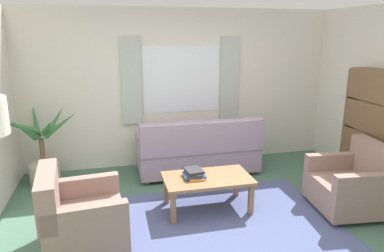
% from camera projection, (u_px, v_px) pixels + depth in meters
% --- Properties ---
extents(ground_plane, '(6.24, 6.24, 0.00)m').
position_uv_depth(ground_plane, '(220.00, 225.00, 4.13)').
color(ground_plane, '#476B56').
extents(wall_back, '(5.32, 0.12, 2.60)m').
position_uv_depth(wall_back, '(181.00, 88.00, 5.92)').
color(wall_back, silver).
rests_on(wall_back, ground_plane).
extents(window_with_curtains, '(1.98, 0.07, 1.40)m').
position_uv_depth(window_with_curtains, '(182.00, 80.00, 5.81)').
color(window_with_curtains, white).
extents(area_rug, '(2.76, 2.04, 0.01)m').
position_uv_depth(area_rug, '(220.00, 224.00, 4.13)').
color(area_rug, '#4C5684').
rests_on(area_rug, ground_plane).
extents(couch, '(1.90, 0.82, 0.92)m').
position_uv_depth(couch, '(199.00, 151.00, 5.58)').
color(couch, '#998499').
rests_on(couch, ground_plane).
extents(armchair_left, '(0.90, 0.92, 0.88)m').
position_uv_depth(armchair_left, '(79.00, 217.00, 3.61)').
color(armchair_left, gray).
rests_on(armchair_left, ground_plane).
extents(armchair_right, '(0.90, 0.92, 0.88)m').
position_uv_depth(armchair_right, '(353.00, 184.00, 4.40)').
color(armchair_right, gray).
rests_on(armchair_right, ground_plane).
extents(coffee_table, '(1.10, 0.64, 0.44)m').
position_uv_depth(coffee_table, '(207.00, 181.00, 4.42)').
color(coffee_table, olive).
rests_on(coffee_table, ground_plane).
extents(book_stack_on_table, '(0.27, 0.30, 0.10)m').
position_uv_depth(book_stack_on_table, '(194.00, 174.00, 4.38)').
color(book_stack_on_table, orange).
rests_on(book_stack_on_table, coffee_table).
extents(potted_plant, '(1.21, 1.20, 1.20)m').
position_uv_depth(potted_plant, '(43.00, 155.00, 5.13)').
color(potted_plant, '#B7B2A8').
rests_on(potted_plant, ground_plane).
extents(bookshelf, '(0.30, 0.94, 1.72)m').
position_uv_depth(bookshelf, '(373.00, 131.00, 4.84)').
color(bookshelf, brown).
rests_on(bookshelf, ground_plane).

